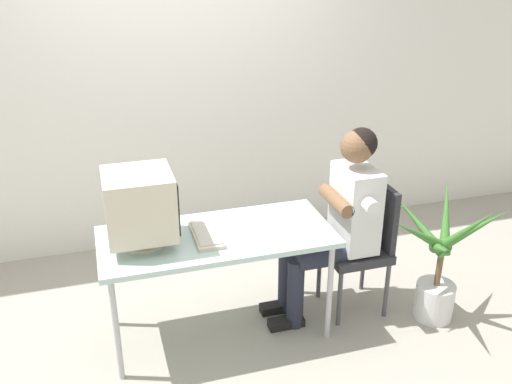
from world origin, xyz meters
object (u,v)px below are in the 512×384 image
at_px(desk, 217,242).
at_px(potted_plant, 439,265).
at_px(office_chair, 364,240).
at_px(keyboard, 206,232).
at_px(crt_monitor, 140,205).
at_px(person_seated, 339,217).

bearing_deg(desk, potted_plant, -10.84).
height_order(desk, office_chair, office_chair).
relative_size(keyboard, office_chair, 0.46).
xyz_separation_m(keyboard, office_chair, (1.08, -0.01, -0.22)).
height_order(desk, crt_monitor, crt_monitor).
distance_m(crt_monitor, office_chair, 1.52).
relative_size(crt_monitor, keyboard, 1.07).
bearing_deg(crt_monitor, office_chair, -0.16).
bearing_deg(office_chair, keyboard, 179.51).
bearing_deg(keyboard, office_chair, -0.49).
height_order(person_seated, potted_plant, person_seated).
xyz_separation_m(desk, potted_plant, (1.43, -0.27, -0.25)).
relative_size(desk, crt_monitor, 3.18).
bearing_deg(keyboard, potted_plant, -10.91).
bearing_deg(crt_monitor, keyboard, 0.78).
height_order(keyboard, potted_plant, potted_plant).
bearing_deg(potted_plant, keyboard, 169.09).
relative_size(desk, potted_plant, 1.52).
bearing_deg(keyboard, desk, -12.47).
distance_m(desk, potted_plant, 1.47).
height_order(crt_monitor, potted_plant, crt_monitor).
bearing_deg(desk, crt_monitor, 178.79).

